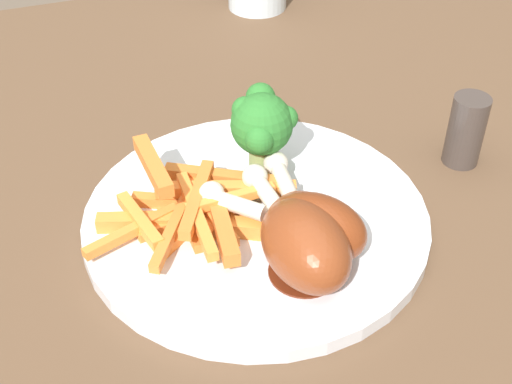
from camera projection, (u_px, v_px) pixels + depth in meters
dining_table at (185, 328)px, 0.58m from camera, size 1.06×0.89×0.74m
dinner_plate at (256, 219)px, 0.52m from camera, size 0.26×0.26×0.01m
broccoli_floret_front at (262, 124)px, 0.53m from camera, size 0.05×0.06×0.07m
carrot_fries_pile at (197, 208)px, 0.50m from camera, size 0.16×0.12×0.05m
chicken_drumstick_near at (305, 228)px, 0.47m from camera, size 0.06×0.13×0.04m
chicken_drumstick_far at (303, 242)px, 0.46m from camera, size 0.06×0.13×0.05m
chicken_drumstick_extra at (309, 226)px, 0.47m from camera, size 0.11×0.11×0.05m
pepper_shaker at (466, 130)px, 0.57m from camera, size 0.03×0.03×0.06m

